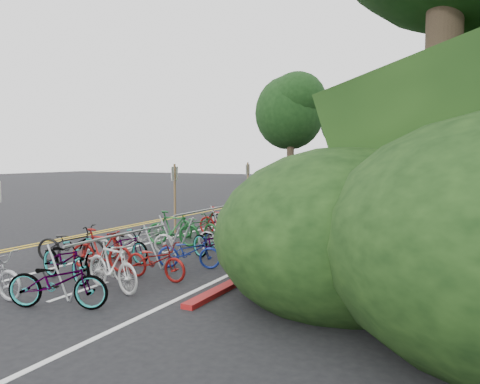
{
  "coord_description": "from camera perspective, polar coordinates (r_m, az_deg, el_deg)",
  "views": [
    {
      "loc": [
        10.27,
        -8.88,
        2.74
      ],
      "look_at": [
        1.54,
        8.35,
        1.3
      ],
      "focal_mm": 35.0,
      "sensor_mm": 36.0,
      "label": 1
    }
  ],
  "objects": [
    {
      "name": "signposts_rest",
      "position": [
        24.87,
        3.97,
        1.23
      ],
      "size": [
        0.08,
        18.4,
        2.5
      ],
      "color": "brown",
      "rests_on": "ground"
    },
    {
      "name": "bike_rack_front",
      "position": [
        10.48,
        -14.33,
        -6.47
      ],
      "size": [
        1.1,
        3.12,
        1.09
      ],
      "color": "#A2A4A7",
      "rests_on": "ground"
    },
    {
      "name": "bike_racks_rest",
      "position": [
        23.13,
        8.48,
        -0.46
      ],
      "size": [
        1.14,
        23.0,
        1.17
      ],
      "color": "#A2A4A7",
      "rests_on": "ground"
    },
    {
      "name": "red_curb",
      "position": [
        21.54,
        14.45,
        -3.05
      ],
      "size": [
        0.25,
        28.0,
        0.1
      ],
      "primitive_type": "cube",
      "color": "maroon",
      "rests_on": "ground"
    },
    {
      "name": "bike_front",
      "position": [
        12.97,
        -19.87,
        -5.97
      ],
      "size": [
        1.23,
        1.98,
        0.98
      ],
      "primitive_type": "imported",
      "rotation": [
        0.0,
        0.0,
        1.91
      ],
      "color": "black",
      "rests_on": "ground"
    },
    {
      "name": "road_markings",
      "position": [
        21.46,
        -0.04,
        -3.06
      ],
      "size": [
        7.47,
        80.0,
        0.01
      ],
      "color": "gold",
      "rests_on": "ground"
    },
    {
      "name": "bike_valet",
      "position": [
        13.59,
        -6.61,
        -5.33
      ],
      "size": [
        3.49,
        13.27,
        1.09
      ],
      "color": "#9E9EA3",
      "rests_on": "ground"
    },
    {
      "name": "ground",
      "position": [
        13.85,
        -22.0,
        -7.46
      ],
      "size": [
        120.0,
        120.0,
        0.0
      ],
      "primitive_type": "plane",
      "color": "black",
      "rests_on": "ground"
    }
  ]
}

